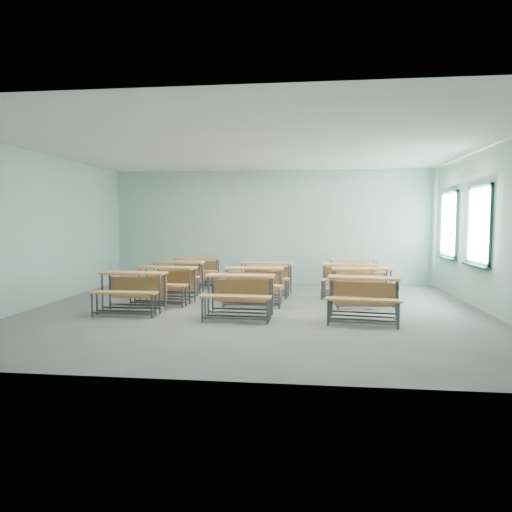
% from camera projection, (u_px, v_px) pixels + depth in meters
% --- Properties ---
extents(room, '(9.04, 8.04, 3.24)m').
position_uv_depth(room, '(259.00, 230.00, 8.92)').
color(room, slate).
rests_on(room, ground).
extents(desk_unit_r0c0, '(1.26, 0.85, 0.78)m').
position_uv_depth(desk_unit_r0c0, '(132.00, 286.00, 8.81)').
color(desk_unit_r0c0, '#C48246').
rests_on(desk_unit_r0c0, ground).
extents(desk_unit_r0c1, '(1.28, 0.88, 0.78)m').
position_uv_depth(desk_unit_r0c1, '(240.00, 289.00, 8.36)').
color(desk_unit_r0c1, '#C48246').
rests_on(desk_unit_r0c1, ground).
extents(desk_unit_r0c2, '(1.36, 1.00, 0.78)m').
position_uv_depth(desk_unit_r0c2, '(363.00, 292.00, 8.03)').
color(desk_unit_r0c2, '#C48246').
rests_on(desk_unit_r0c2, ground).
extents(desk_unit_r1c0, '(1.33, 0.95, 0.78)m').
position_uv_depth(desk_unit_r1c0, '(165.00, 279.00, 9.87)').
color(desk_unit_r1c0, '#C48246').
rests_on(desk_unit_r1c0, ground).
extents(desk_unit_r1c1, '(1.27, 0.86, 0.78)m').
position_uv_depth(desk_unit_r1c1, '(253.00, 280.00, 9.69)').
color(desk_unit_r1c1, '#C48246').
rests_on(desk_unit_r1c1, ground).
extents(desk_unit_r1c2, '(1.32, 0.94, 0.78)m').
position_uv_depth(desk_unit_r1c2, '(362.00, 281.00, 9.55)').
color(desk_unit_r1c2, '#C48246').
rests_on(desk_unit_r1c2, ground).
extents(desk_unit_r2c0, '(1.26, 0.85, 0.78)m').
position_uv_depth(desk_unit_r2c0, '(177.00, 272.00, 11.21)').
color(desk_unit_r2c0, '#C48246').
rests_on(desk_unit_r2c0, ground).
extents(desk_unit_r2c1, '(1.35, 0.99, 0.78)m').
position_uv_depth(desk_unit_r2c1, '(265.00, 273.00, 10.92)').
color(desk_unit_r2c1, '#C48246').
rests_on(desk_unit_r2c1, ground).
extents(desk_unit_r2c2, '(1.35, 0.99, 0.78)m').
position_uv_depth(desk_unit_r2c2, '(349.00, 275.00, 10.56)').
color(desk_unit_r2c2, '#C48246').
rests_on(desk_unit_r2c2, ground).
extents(desk_unit_r3c0, '(1.29, 0.89, 0.78)m').
position_uv_depth(desk_unit_r3c0, '(196.00, 267.00, 12.46)').
color(desk_unit_r3c0, '#C48246').
rests_on(desk_unit_r3c0, ground).
extents(desk_unit_r3c2, '(1.31, 0.93, 0.78)m').
position_uv_depth(desk_unit_r3c2, '(354.00, 269.00, 11.91)').
color(desk_unit_r3c2, '#C48246').
rests_on(desk_unit_r3c2, ground).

